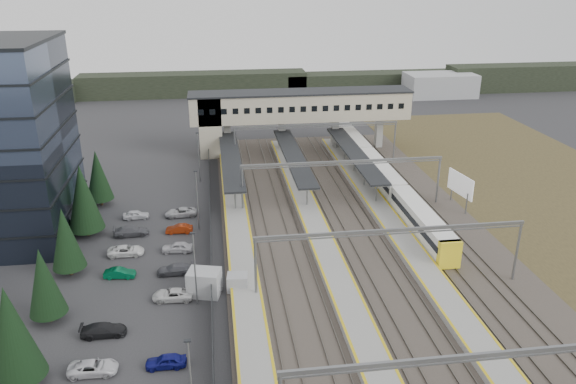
{
  "coord_description": "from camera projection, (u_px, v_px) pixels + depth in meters",
  "views": [
    {
      "loc": [
        -5.53,
        -57.48,
        31.58
      ],
      "look_at": [
        3.96,
        11.36,
        4.0
      ],
      "focal_mm": 35.0,
      "sensor_mm": 36.0,
      "label": 1
    }
  ],
  "objects": [
    {
      "name": "train",
      "position": [
        381.0,
        175.0,
        87.22
      ],
      "size": [
        2.6,
        54.21,
        3.27
      ],
      "color": "white",
      "rests_on": "ground"
    },
    {
      "name": "footbridge",
      "position": [
        285.0,
        109.0,
        102.0
      ],
      "size": [
        40.4,
        6.4,
        11.2
      ],
      "color": "#B7AB90",
      "rests_on": "ground"
    },
    {
      "name": "canopies",
      "position": [
        294.0,
        156.0,
        89.58
      ],
      "size": [
        23.1,
        30.0,
        3.28
      ],
      "color": "black",
      "rests_on": "ground"
    },
    {
      "name": "fence",
      "position": [
        211.0,
        238.0,
        68.69
      ],
      "size": [
        0.08,
        90.0,
        2.0
      ],
      "color": "#26282B",
      "rests_on": "ground"
    },
    {
      "name": "car_park",
      "position": [
        145.0,
        292.0,
        57.88
      ],
      "size": [
        10.48,
        44.59,
        1.28
      ],
      "color": "silver",
      "rests_on": "ground"
    },
    {
      "name": "treeline_far",
      "position": [
        320.0,
        83.0,
        152.18
      ],
      "size": [
        170.0,
        19.0,
        7.0
      ],
      "color": "black",
      "rests_on": "ground"
    },
    {
      "name": "rail_corridor",
      "position": [
        337.0,
        235.0,
        70.96
      ],
      "size": [
        34.0,
        90.0,
        0.92
      ],
      "color": "#38332C",
      "rests_on": "ground"
    },
    {
      "name": "conifer_row",
      "position": [
        56.0,
        252.0,
        57.15
      ],
      "size": [
        4.42,
        49.82,
        9.5
      ],
      "color": "black",
      "rests_on": "ground"
    },
    {
      "name": "billboard",
      "position": [
        460.0,
        185.0,
        78.58
      ],
      "size": [
        1.09,
        5.98,
        5.13
      ],
      "color": "slate",
      "rests_on": "ground"
    },
    {
      "name": "relay_cabin_far",
      "position": [
        237.0,
        283.0,
        58.86
      ],
      "size": [
        2.3,
        1.99,
        1.94
      ],
      "color": "#A1A3A6",
      "rests_on": "ground"
    },
    {
      "name": "gantries",
      "position": [
        364.0,
        199.0,
        67.35
      ],
      "size": [
        28.4,
        62.28,
        7.17
      ],
      "color": "slate",
      "rests_on": "ground"
    },
    {
      "name": "ground",
      "position": [
        268.0,
        261.0,
        65.28
      ],
      "size": [
        220.0,
        220.0,
        0.0
      ],
      "primitive_type": "plane",
      "color": "#2B2B2D",
      "rests_on": "ground"
    },
    {
      "name": "lampposts",
      "position": [
        196.0,
        227.0,
        63.82
      ],
      "size": [
        0.5,
        53.25,
        8.07
      ],
      "color": "slate",
      "rests_on": "ground"
    },
    {
      "name": "relay_cabin_near",
      "position": [
        204.0,
        283.0,
        58.19
      ],
      "size": [
        3.79,
        3.17,
        2.73
      ],
      "color": "#A1A3A6",
      "rests_on": "ground"
    }
  ]
}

